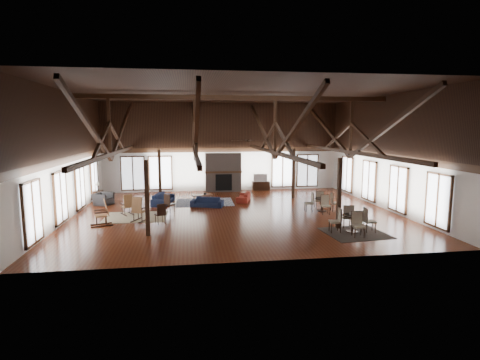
{
  "coord_description": "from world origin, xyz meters",
  "views": [
    {
      "loc": [
        -2.36,
        -18.46,
        4.3
      ],
      "look_at": [
        0.36,
        1.0,
        1.55
      ],
      "focal_mm": 28.0,
      "sensor_mm": 36.0,
      "label": 1
    }
  ],
  "objects": [
    {
      "name": "rug_dark",
      "position": [
        4.39,
        -4.34,
        0.01
      ],
      "size": [
        2.59,
        2.39,
        0.01
      ],
      "primitive_type": "cube",
      "rotation": [
        0.0,
        0.0,
        0.09
      ],
      "color": "black",
      "rests_on": "floor"
    },
    {
      "name": "side_table_lamp",
      "position": [
        -7.6,
        4.04,
        0.47
      ],
      "size": [
        0.49,
        0.49,
        1.25
      ],
      "color": "black",
      "rests_on": "floor"
    },
    {
      "name": "ceiling",
      "position": [
        0.0,
        0.0,
        6.0
      ],
      "size": [
        16.0,
        14.0,
        0.02
      ],
      "primitive_type": "cube",
      "color": "black",
      "rests_on": "wall_back"
    },
    {
      "name": "rocking_chair_a",
      "position": [
        -5.36,
        0.31,
        0.49
      ],
      "size": [
        0.77,
        0.91,
        1.04
      ],
      "rotation": [
        0.0,
        0.0,
        0.51
      ],
      "color": "#935E37",
      "rests_on": "floor"
    },
    {
      "name": "side_chair_a",
      "position": [
        -3.38,
        0.51,
        0.57
      ],
      "size": [
        0.58,
        0.58,
        0.97
      ],
      "rotation": [
        0.0,
        0.0,
        -0.72
      ],
      "color": "black",
      "rests_on": "floor"
    },
    {
      "name": "television",
      "position": [
        2.58,
        6.75,
        0.87
      ],
      "size": [
        0.95,
        0.23,
        0.54
      ],
      "primitive_type": "imported",
      "rotation": [
        0.0,
        0.0,
        -0.11
      ],
      "color": "#B2B2B2",
      "rests_on": "tv_console"
    },
    {
      "name": "side_chair_b",
      "position": [
        -3.61,
        -1.77,
        0.55
      ],
      "size": [
        0.53,
        0.53,
        0.95
      ],
      "rotation": [
        0.0,
        0.0,
        0.42
      ],
      "color": "black",
      "rests_on": "floor"
    },
    {
      "name": "wall_right",
      "position": [
        8.0,
        0.0,
        3.0
      ],
      "size": [
        0.02,
        14.0,
        6.0
      ],
      "primitive_type": "cube",
      "color": "white",
      "rests_on": "floor"
    },
    {
      "name": "coffee_table",
      "position": [
        -1.56,
        3.02,
        0.39
      ],
      "size": [
        1.26,
        0.82,
        0.45
      ],
      "rotation": [
        0.0,
        0.0,
        0.22
      ],
      "color": "brown",
      "rests_on": "floor"
    },
    {
      "name": "wall_left",
      "position": [
        -8.0,
        0.0,
        3.0
      ],
      "size": [
        0.02,
        14.0,
        6.0
      ],
      "primitive_type": "cube",
      "color": "white",
      "rests_on": "floor"
    },
    {
      "name": "tv_console",
      "position": [
        2.63,
        6.75,
        0.3
      ],
      "size": [
        1.19,
        0.45,
        0.6
      ],
      "primitive_type": "cube",
      "color": "black",
      "rests_on": "floor"
    },
    {
      "name": "vase",
      "position": [
        -1.42,
        2.98,
        0.54
      ],
      "size": [
        0.2,
        0.2,
        0.2
      ],
      "primitive_type": "imported",
      "rotation": [
        0.0,
        0.0,
        -0.07
      ],
      "color": "#B2B2B2",
      "rests_on": "coffee_table"
    },
    {
      "name": "wall_front",
      "position": [
        0.0,
        -7.0,
        3.0
      ],
      "size": [
        16.0,
        0.02,
        6.0
      ],
      "primitive_type": "cube",
      "color": "white",
      "rests_on": "floor"
    },
    {
      "name": "floor",
      "position": [
        0.0,
        0.0,
        0.0
      ],
      "size": [
        16.0,
        16.0,
        0.0
      ],
      "primitive_type": "plane",
      "color": "#592612",
      "rests_on": "ground"
    },
    {
      "name": "cafe_table_far",
      "position": [
        4.49,
        -0.22,
        0.48
      ],
      "size": [
        1.86,
        1.86,
        0.96
      ],
      "rotation": [
        0.0,
        0.0,
        -0.1
      ],
      "color": "black",
      "rests_on": "floor"
    },
    {
      "name": "sofa_navy_left",
      "position": [
        -3.8,
        2.87,
        0.3
      ],
      "size": [
        2.18,
        1.27,
        0.6
      ],
      "primitive_type": "imported",
      "rotation": [
        0.0,
        0.0,
        1.33
      ],
      "color": "#161E3C",
      "rests_on": "floor"
    },
    {
      "name": "sofa_orange",
      "position": [
        0.86,
        3.08,
        0.25
      ],
      "size": [
        1.8,
        1.12,
        0.49
      ],
      "primitive_type": "imported",
      "rotation": [
        0.0,
        0.0,
        -1.86
      ],
      "color": "maroon",
      "rests_on": "floor"
    },
    {
      "name": "sofa_navy_front",
      "position": [
        -1.36,
        1.72,
        0.26
      ],
      "size": [
        1.87,
        1.18,
        0.51
      ],
      "primitive_type": "imported",
      "rotation": [
        0.0,
        0.0,
        -0.31
      ],
      "color": "#121A33",
      "rests_on": "floor"
    },
    {
      "name": "cup_near",
      "position": [
        4.26,
        -4.12,
        0.77
      ],
      "size": [
        0.15,
        0.15,
        0.09
      ],
      "primitive_type": "imported",
      "rotation": [
        0.0,
        0.0,
        -0.39
      ],
      "color": "#B2B2B2",
      "rests_on": "cafe_table_near"
    },
    {
      "name": "armchair",
      "position": [
        -7.15,
        3.08,
        0.33
      ],
      "size": [
        1.25,
        1.18,
        0.66
      ],
      "primitive_type": "imported",
      "rotation": [
        0.0,
        0.0,
        1.22
      ],
      "color": "#2C2C2E",
      "rests_on": "floor"
    },
    {
      "name": "rug_navy",
      "position": [
        -1.45,
        2.95,
        0.01
      ],
      "size": [
        3.33,
        2.52,
        0.01
      ],
      "primitive_type": "cube",
      "rotation": [
        0.0,
        0.0,
        -0.02
      ],
      "color": "#1B274B",
      "rests_on": "floor"
    },
    {
      "name": "rocking_chair_c",
      "position": [
        -6.11,
        -1.6,
        0.56
      ],
      "size": [
        1.02,
        0.73,
        1.18
      ],
      "rotation": [
        0.0,
        0.0,
        1.86
      ],
      "color": "#935E37",
      "rests_on": "floor"
    },
    {
      "name": "rug_tan",
      "position": [
        -4.92,
        -0.22,
        0.01
      ],
      "size": [
        2.98,
        2.36,
        0.01
      ],
      "primitive_type": "cube",
      "rotation": [
        0.0,
        0.0,
        -0.02
      ],
      "color": "#C8B08B",
      "rests_on": "floor"
    },
    {
      "name": "cup_far",
      "position": [
        4.52,
        -0.28,
        0.74
      ],
      "size": [
        0.13,
        0.13,
        0.1
      ],
      "primitive_type": "imported",
      "rotation": [
        0.0,
        0.0,
        -0.03
      ],
      "color": "#B2B2B2",
      "rests_on": "cafe_table_far"
    },
    {
      "name": "wall_back",
      "position": [
        0.0,
        7.0,
        3.0
      ],
      "size": [
        16.0,
        0.02,
        6.0
      ],
      "primitive_type": "cube",
      "color": "white",
      "rests_on": "floor"
    },
    {
      "name": "fireplace",
      "position": [
        0.0,
        6.67,
        1.29
      ],
      "size": [
        2.5,
        0.69,
        2.6
      ],
      "color": "#736157",
      "rests_on": "floor"
    },
    {
      "name": "cafe_table_near",
      "position": [
        4.34,
        -4.16,
        0.5
      ],
      "size": [
        1.96,
        1.96,
        1.01
      ],
      "rotation": [
        0.0,
        0.0,
        -0.12
      ],
      "color": "black",
      "rests_on": "floor"
    },
    {
      "name": "post_grid",
      "position": [
        0.0,
        0.0,
        1.52
      ],
      "size": [
        8.16,
        7.16,
        3.05
      ],
      "color": "black",
      "rests_on": "floor"
    },
    {
      "name": "ceiling_fan",
      "position": [
        0.5,
        -1.0,
        3.73
      ],
      "size": [
        1.6,
        1.6,
        0.75
      ],
      "color": "black",
      "rests_on": "roof_truss"
    },
    {
      "name": "roof_truss",
      "position": [
        0.0,
        0.0,
        4.03
      ],
      "size": [
        15.6,
        14.07,
        3.14
      ],
      "color": "black",
      "rests_on": "wall_back"
    },
    {
      "name": "rocking_chair_b",
      "position": [
        -4.67,
        -1.09,
        0.55
      ],
      "size": [
        0.8,
        1.01,
        1.16
      ],
      "rotation": [
        0.0,
        0.0,
        -0.42
      ],
      "color": "#935E37",
      "rests_on": "floor"
    }
  ]
}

